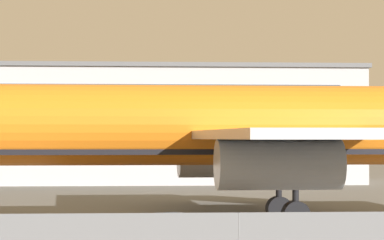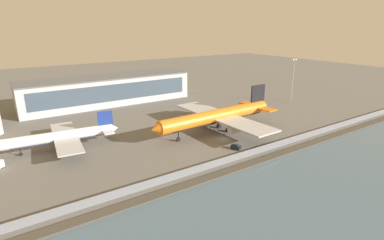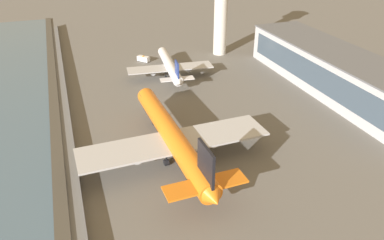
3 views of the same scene
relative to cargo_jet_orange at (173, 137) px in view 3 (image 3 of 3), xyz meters
name	(u,v)px [view 3 (image 3 of 3)]	position (x,y,z in m)	size (l,w,h in m)	color
ground_plane	(142,155)	(-3.50, -7.36, -5.96)	(500.00, 500.00, 0.00)	#66635E
shoreline_seawall	(58,170)	(-3.50, -27.86, -5.71)	(320.00, 3.00, 0.50)	#474238
perimeter_fence	(77,164)	(-3.50, -23.36, -4.85)	(280.00, 0.10, 2.21)	slate
cargo_jet_orange	(173,137)	(0.00, 0.00, 0.00)	(55.23, 47.41, 15.62)	orange
passenger_jet_white	(170,66)	(-52.66, 14.77, -1.80)	(37.69, 32.59, 10.90)	white
baggage_tug	(102,154)	(-6.07, -16.95, -5.15)	(2.57, 3.55, 1.80)	#1E2328
ops_van	(143,59)	(-72.09, 8.83, -4.68)	(5.28, 5.03, 2.48)	white
control_tower	(221,1)	(-70.96, 43.12, 16.77)	(11.24, 11.24, 39.76)	beige
terminal_building	(338,72)	(-20.19, 65.07, 1.02)	(84.20, 20.25, 13.93)	#B2B2B7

